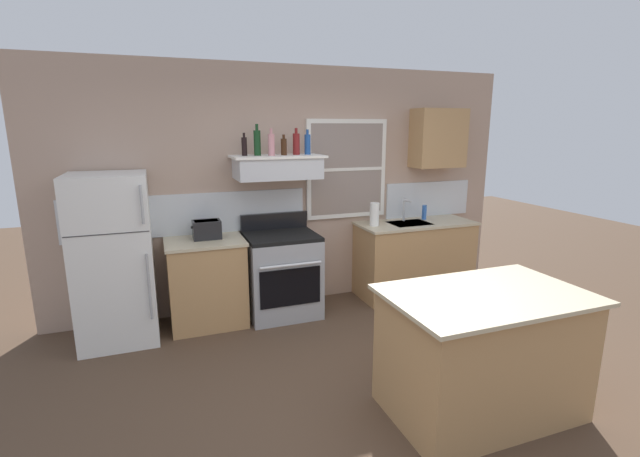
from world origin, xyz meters
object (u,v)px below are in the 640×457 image
Objects in this scene: bottle_blue_liqueur at (307,144)px; dish_soap_bottle at (424,212)px; bottle_dark_green_wine at (257,142)px; refrigerator at (114,259)px; kitchen_island at (482,352)px; bottle_balsamic_dark at (244,146)px; bottle_red_label_wine at (296,144)px; paper_towel_roll at (374,214)px; bottle_rose_pink at (271,144)px; bottle_brown_stout at (284,147)px; toaster at (207,229)px; stove_range at (282,274)px.

dish_soap_bottle is (1.54, 0.03, -0.86)m from bottle_blue_liqueur.
bottle_dark_green_wine is 1.78× the size of dish_soap_bottle.
refrigerator reaches higher than kitchen_island.
bottle_balsamic_dark is 0.83× the size of bottle_red_label_wine.
paper_towel_roll is 0.75m from dish_soap_bottle.
bottle_rose_pink reaches higher than bottle_brown_stout.
toaster is 1.17m from bottle_brown_stout.
bottle_brown_stout reaches higher than paper_towel_roll.
toaster is at bearing 126.03° from kitchen_island.
bottle_red_label_wine is (0.21, 0.10, 1.40)m from stove_range.
refrigerator is 3.54m from dish_soap_bottle.
toaster reaches higher than kitchen_island.
bottle_dark_green_wine is at bearing 171.91° from bottle_brown_stout.
bottle_blue_liqueur is at bearing 7.92° from bottle_rose_pink.
bottle_rose_pink is 2.79m from kitchen_island.
bottle_dark_green_wine reaches higher than kitchen_island.
bottle_red_label_wine reaches higher than bottle_rose_pink.
refrigerator is 2.80m from paper_towel_roll.
bottle_balsamic_dark reaches higher than dish_soap_bottle.
bottle_rose_pink is at bearing -16.49° from bottle_balsamic_dark.
dish_soap_bottle reaches higher than kitchen_island.
dish_soap_bottle is (1.67, 0.04, -0.86)m from bottle_red_label_wine.
bottle_balsamic_dark is 2.95m from kitchen_island.
bottle_dark_green_wine is 2.26m from dish_soap_bottle.
toaster is 1.65× the size of dish_soap_bottle.
bottle_dark_green_wine is 1.50× the size of bottle_brown_stout.
bottle_balsamic_dark is at bearing 6.42° from refrigerator.
bottle_balsamic_dark is 0.14m from bottle_dark_green_wine.
toaster is 2.65m from dish_soap_bottle.
bottle_dark_green_wine is 1.58m from paper_towel_roll.
bottle_blue_liqueur is at bearing 0.88° from toaster.
bottle_red_label_wine reaches higher than bottle_brown_stout.
refrigerator is at bearing -176.26° from bottle_red_label_wine.
kitchen_island is (2.53, -2.15, -0.35)m from refrigerator.
stove_range is 3.91× the size of bottle_red_label_wine.
kitchen_island is (-0.26, -2.21, -0.59)m from paper_towel_roll.
paper_towel_roll is (0.79, -0.07, -0.81)m from bottle_blue_liqueur.
bottle_red_label_wine reaches higher than dish_soap_bottle.
bottle_red_label_wine is at bearing 3.74° from refrigerator.
bottle_dark_green_wine is at bearing 115.35° from kitchen_island.
refrigerator is 1.90m from bottle_rose_pink.
bottle_rose_pink is (0.69, -0.04, 0.85)m from toaster.
stove_range is 1.37m from bottle_brown_stout.
toaster is at bearing 173.54° from stove_range.
dish_soap_bottle is (2.22, 0.01, -0.84)m from bottle_balsamic_dark.
bottle_balsamic_dark is (-0.34, 0.12, 1.38)m from stove_range.
bottle_brown_stout is (0.83, -0.01, 0.83)m from toaster.
bottle_red_label_wine is (0.29, 0.05, 0.00)m from bottle_rose_pink.
bottle_balsamic_dark reaches higher than refrigerator.
bottle_blue_liqueur is (0.34, 0.10, 1.39)m from stove_range.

